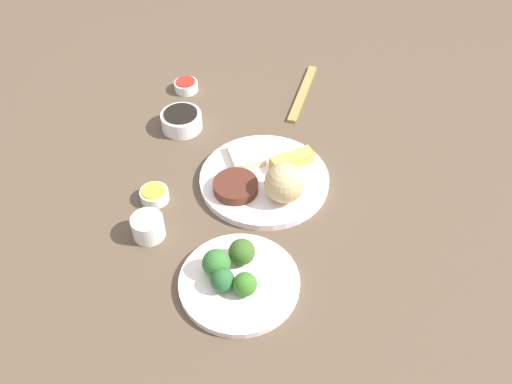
{
  "coord_description": "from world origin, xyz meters",
  "views": [
    {
      "loc": [
        0.78,
        -0.43,
        0.85
      ],
      "look_at": [
        0.1,
        -0.06,
        0.06
      ],
      "focal_mm": 39.47,
      "sensor_mm": 36.0,
      "label": 1
    }
  ],
  "objects_px": {
    "sauce_ramekin_sweet_and_sour": "(186,86)",
    "teacup": "(148,227)",
    "broccoli_plate": "(239,283)",
    "sauce_ramekin_hot_mustard": "(155,195)",
    "chopsticks_pair": "(303,93)",
    "main_plate": "(264,180)",
    "soy_sauce_bowl": "(182,121)"
  },
  "relations": [
    {
      "from": "broccoli_plate",
      "to": "chopsticks_pair",
      "type": "bearing_deg",
      "value": 136.7
    },
    {
      "from": "broccoli_plate",
      "to": "soy_sauce_bowl",
      "type": "xyz_separation_m",
      "value": [
        -0.46,
        0.09,
        0.01
      ]
    },
    {
      "from": "teacup",
      "to": "chopsticks_pair",
      "type": "distance_m",
      "value": 0.56
    },
    {
      "from": "main_plate",
      "to": "chopsticks_pair",
      "type": "bearing_deg",
      "value": 133.39
    },
    {
      "from": "main_plate",
      "to": "chopsticks_pair",
      "type": "distance_m",
      "value": 0.33
    },
    {
      "from": "sauce_ramekin_sweet_and_sour",
      "to": "teacup",
      "type": "distance_m",
      "value": 0.47
    },
    {
      "from": "soy_sauce_bowl",
      "to": "sauce_ramekin_hot_mustard",
      "type": "height_order",
      "value": "soy_sauce_bowl"
    },
    {
      "from": "main_plate",
      "to": "broccoli_plate",
      "type": "height_order",
      "value": "main_plate"
    },
    {
      "from": "main_plate",
      "to": "chopsticks_pair",
      "type": "xyz_separation_m",
      "value": [
        -0.22,
        0.24,
        -0.0
      ]
    },
    {
      "from": "broccoli_plate",
      "to": "sauce_ramekin_hot_mustard",
      "type": "xyz_separation_m",
      "value": [
        -0.27,
        -0.05,
        0.0
      ]
    },
    {
      "from": "main_plate",
      "to": "sauce_ramekin_sweet_and_sour",
      "type": "bearing_deg",
      "value": -178.7
    },
    {
      "from": "main_plate",
      "to": "teacup",
      "type": "relative_size",
      "value": 4.36
    },
    {
      "from": "broccoli_plate",
      "to": "sauce_ramekin_hot_mustard",
      "type": "bearing_deg",
      "value": -169.05
    },
    {
      "from": "broccoli_plate",
      "to": "sauce_ramekin_hot_mustard",
      "type": "height_order",
      "value": "sauce_ramekin_hot_mustard"
    },
    {
      "from": "teacup",
      "to": "broccoli_plate",
      "type": "bearing_deg",
      "value": 27.39
    },
    {
      "from": "sauce_ramekin_sweet_and_sour",
      "to": "broccoli_plate",
      "type": "bearing_deg",
      "value": -15.15
    },
    {
      "from": "sauce_ramekin_sweet_and_sour",
      "to": "main_plate",
      "type": "bearing_deg",
      "value": 1.3
    },
    {
      "from": "sauce_ramekin_sweet_and_sour",
      "to": "chopsticks_pair",
      "type": "xyz_separation_m",
      "value": [
        0.16,
        0.25,
        -0.01
      ]
    },
    {
      "from": "broccoli_plate",
      "to": "teacup",
      "type": "xyz_separation_m",
      "value": [
        -0.19,
        -0.1,
        0.02
      ]
    },
    {
      "from": "main_plate",
      "to": "soy_sauce_bowl",
      "type": "relative_size",
      "value": 2.89
    },
    {
      "from": "sauce_ramekin_hot_mustard",
      "to": "teacup",
      "type": "xyz_separation_m",
      "value": [
        0.08,
        -0.04,
        0.01
      ]
    },
    {
      "from": "main_plate",
      "to": "sauce_ramekin_hot_mustard",
      "type": "height_order",
      "value": "sauce_ramekin_hot_mustard"
    },
    {
      "from": "broccoli_plate",
      "to": "sauce_ramekin_sweet_and_sour",
      "type": "relative_size",
      "value": 3.72
    },
    {
      "from": "chopsticks_pair",
      "to": "broccoli_plate",
      "type": "bearing_deg",
      "value": -43.3
    },
    {
      "from": "sauce_ramekin_hot_mustard",
      "to": "sauce_ramekin_sweet_and_sour",
      "type": "xyz_separation_m",
      "value": [
        -0.32,
        0.21,
        0.0
      ]
    },
    {
      "from": "soy_sauce_bowl",
      "to": "teacup",
      "type": "relative_size",
      "value": 1.51
    },
    {
      "from": "sauce_ramekin_hot_mustard",
      "to": "sauce_ramekin_sweet_and_sour",
      "type": "distance_m",
      "value": 0.38
    },
    {
      "from": "teacup",
      "to": "sauce_ramekin_hot_mustard",
      "type": "bearing_deg",
      "value": 151.63
    },
    {
      "from": "sauce_ramekin_sweet_and_sour",
      "to": "soy_sauce_bowl",
      "type": "bearing_deg",
      "value": -27.85
    },
    {
      "from": "main_plate",
      "to": "broccoli_plate",
      "type": "xyz_separation_m",
      "value": [
        0.21,
        -0.17,
        -0.0
      ]
    },
    {
      "from": "soy_sauce_bowl",
      "to": "sauce_ramekin_hot_mustard",
      "type": "distance_m",
      "value": 0.23
    },
    {
      "from": "broccoli_plate",
      "to": "soy_sauce_bowl",
      "type": "relative_size",
      "value": 2.3
    }
  ]
}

